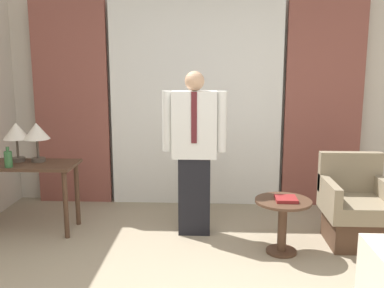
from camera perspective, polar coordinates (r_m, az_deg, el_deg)
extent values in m
cube|color=beige|center=(5.39, 0.56, 6.40)|extent=(10.00, 0.06, 2.70)
cube|color=white|center=(5.26, 0.50, 5.64)|extent=(2.09, 0.06, 2.58)
cube|color=brown|center=(5.54, -15.78, 5.50)|extent=(0.92, 0.06, 2.58)
cube|color=brown|center=(5.43, 17.13, 5.33)|extent=(0.92, 0.06, 2.58)
cube|color=#4C3323|center=(4.78, -21.38, -2.60)|extent=(1.07, 0.49, 0.03)
cylinder|color=#4C3323|center=(4.53, -16.49, -7.79)|extent=(0.05, 0.05, 0.70)
cylinder|color=#4C3323|center=(4.87, -15.06, -6.43)|extent=(0.05, 0.05, 0.70)
cylinder|color=#4C4238|center=(4.89, -22.14, -1.93)|extent=(0.14, 0.14, 0.04)
cylinder|color=#4C4238|center=(4.87, -22.24, -0.54)|extent=(0.02, 0.02, 0.20)
cone|color=silver|center=(4.84, -22.40, 1.64)|extent=(0.27, 0.27, 0.17)
cylinder|color=#4C4238|center=(4.81, -19.79, -1.98)|extent=(0.14, 0.14, 0.04)
cylinder|color=#4C4238|center=(4.78, -19.88, -0.57)|extent=(0.02, 0.02, 0.20)
cone|color=silver|center=(4.75, -20.02, 1.65)|extent=(0.27, 0.27, 0.17)
cylinder|color=#336638|center=(4.64, -23.29, -1.89)|extent=(0.08, 0.08, 0.16)
cylinder|color=#336638|center=(4.62, -23.39, -0.63)|extent=(0.03, 0.03, 0.05)
cube|color=black|center=(4.46, 0.32, -6.91)|extent=(0.32, 0.17, 0.81)
cube|color=white|center=(4.29, 0.34, 2.58)|extent=(0.45, 0.20, 0.68)
cube|color=#5B1E23|center=(4.17, 0.28, 3.52)|extent=(0.06, 0.01, 0.51)
cylinder|color=white|center=(4.31, -3.33, 3.05)|extent=(0.10, 0.10, 0.61)
cylinder|color=white|center=(4.28, 4.02, 3.00)|extent=(0.10, 0.10, 0.61)
sphere|color=tan|center=(4.25, 0.34, 8.40)|extent=(0.20, 0.20, 0.20)
cube|color=#4C3323|center=(4.56, 20.92, -10.61)|extent=(0.53, 0.53, 0.30)
cube|color=gray|center=(4.49, 21.11, -7.87)|extent=(0.62, 0.63, 0.16)
cube|color=gray|center=(4.66, 20.30, -3.49)|extent=(0.62, 0.10, 0.41)
cube|color=gray|center=(4.36, 17.86, -5.86)|extent=(0.08, 0.63, 0.18)
cylinder|color=#4C3323|center=(4.24, 11.81, -13.80)|extent=(0.29, 0.29, 0.02)
cylinder|color=#4C3323|center=(4.15, 11.93, -10.86)|extent=(0.08, 0.08, 0.49)
cylinder|color=#4C3323|center=(4.06, 12.07, -7.47)|extent=(0.52, 0.52, 0.02)
cube|color=maroon|center=(4.04, 12.43, -7.17)|extent=(0.19, 0.20, 0.03)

